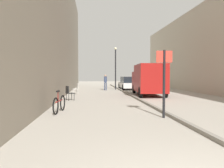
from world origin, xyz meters
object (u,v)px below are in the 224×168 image
Objects in this scene: street_sign_post at (164,78)px; bicycle_leaning at (59,104)px; cafe_chair_near_window at (76,88)px; lamp_post at (116,65)px; delivery_van at (148,79)px; pedestrian_main_foreground at (105,81)px; cafe_chair_by_doorway at (69,92)px; parked_car at (128,83)px.

street_sign_post is 4.62m from bicycle_leaning.
street_sign_post is at bearing -179.85° from cafe_chair_near_window.
lamp_post reaches higher than street_sign_post.
lamp_post is at bearing 109.31° from delivery_van.
pedestrian_main_foreground is 9.32m from cafe_chair_by_doorway.
pedestrian_main_foreground is 3.06m from parked_car.
lamp_post is at bearing -170.60° from parked_car.
cafe_chair_by_doorway is at bearing -149.83° from delivery_van.
street_sign_post is at bearing -12.69° from bicycle_leaning.
lamp_post is (-1.85, 7.03, 1.41)m from delivery_van.
delivery_van is 6.71m from cafe_chair_by_doorway.
cafe_chair_near_window is at bearing 170.75° from delivery_van.
lamp_post is at bearing 126.83° from cafe_chair_by_doorway.
cafe_chair_near_window is at bearing -114.92° from pedestrian_main_foreground.
street_sign_post is at bearing -97.00° from delivery_van.
lamp_post is (1.21, 1.08, 1.75)m from pedestrian_main_foreground.
cafe_chair_near_window is at bearing -62.14° from street_sign_post.
parked_car is at bearing 120.41° from cafe_chair_by_doorway.
delivery_van is 3.12× the size of bicycle_leaning.
cafe_chair_by_doorway is (-6.01, -2.88, -0.77)m from delivery_van.
delivery_van is at bearing -55.69° from pedestrian_main_foreground.
lamp_post is at bearing 48.78° from pedestrian_main_foreground.
parked_car is 11.66m from cafe_chair_by_doorway.
street_sign_post is at bearing -95.75° from parked_car.
bicycle_leaning reaches higher than cafe_chair_by_doorway.
parked_car reaches higher than cafe_chair_near_window.
pedestrian_main_foreground is 0.35× the size of lamp_post.
cafe_chair_near_window and cafe_chair_by_doorway have the same top height.
pedestrian_main_foreground is at bearing 121.82° from delivery_van.
bicycle_leaning is 4.34m from cafe_chair_by_doorway.
parked_car reaches higher than bicycle_leaning.
cafe_chair_by_doorway is (-0.14, -4.33, 0.00)m from cafe_chair_near_window.
pedestrian_main_foreground is 0.96× the size of bicycle_leaning.
parked_car is (2.74, 1.35, -0.26)m from pedestrian_main_foreground.
pedestrian_main_foreground is at bearing 85.47° from bicycle_leaning.
pedestrian_main_foreground reaches higher than parked_car.
parked_car is at bearing 9.90° from lamp_post.
delivery_van is at bearing 85.22° from cafe_chair_by_doorway.
cafe_chair_near_window is (-5.87, 1.45, -0.77)m from delivery_van.
pedestrian_main_foreground is at bearing -138.29° from lamp_post.
delivery_van is 7.33m from parked_car.
street_sign_post reaches higher than parked_car.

